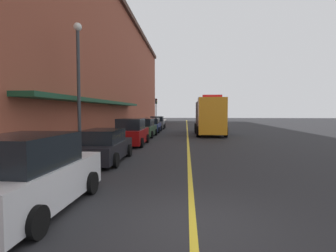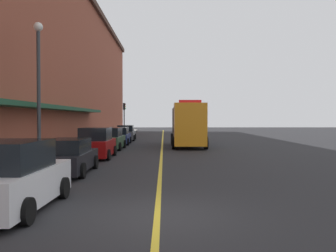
% 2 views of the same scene
% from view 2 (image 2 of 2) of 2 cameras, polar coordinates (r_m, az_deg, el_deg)
% --- Properties ---
extents(ground_plane, '(112.00, 112.00, 0.00)m').
position_cam_2_polar(ground_plane, '(33.96, -0.92, -2.80)').
color(ground_plane, '#232326').
extents(sidewalk_left, '(2.40, 70.00, 0.15)m').
position_cam_2_polar(sidewalk_left, '(34.55, -11.27, -2.63)').
color(sidewalk_left, '#ADA8A0').
rests_on(sidewalk_left, ground).
extents(lane_center_stripe, '(0.16, 70.00, 0.01)m').
position_cam_2_polar(lane_center_stripe, '(33.96, -0.92, -2.79)').
color(lane_center_stripe, gold).
rests_on(lane_center_stripe, ground).
extents(brick_building_left, '(14.34, 64.00, 14.92)m').
position_cam_2_polar(brick_building_left, '(36.13, -24.01, 9.21)').
color(brick_building_left, brown).
rests_on(brick_building_left, ground).
extents(parked_car_0, '(2.21, 4.41, 1.85)m').
position_cam_2_polar(parked_car_0, '(10.33, -23.92, -7.63)').
color(parked_car_0, silver).
rests_on(parked_car_0, ground).
extents(parked_car_1, '(1.99, 4.49, 1.53)m').
position_cam_2_polar(parked_car_1, '(16.22, -15.61, -4.81)').
color(parked_car_1, black).
rests_on(parked_car_1, ground).
extents(parked_car_2, '(2.06, 4.15, 1.86)m').
position_cam_2_polar(parked_car_2, '(22.00, -11.45, -2.83)').
color(parked_car_2, maroon).
rests_on(parked_car_2, ground).
extents(parked_car_3, '(2.14, 4.32, 1.69)m').
position_cam_2_polar(parked_car_3, '(27.72, -9.30, -2.11)').
color(parked_car_3, '#2D5133').
rests_on(parked_car_3, ground).
extents(parked_car_4, '(2.13, 4.36, 1.58)m').
position_cam_2_polar(parked_car_4, '(32.87, -7.93, -1.64)').
color(parked_car_4, navy).
rests_on(parked_car_4, ground).
extents(parked_car_5, '(2.15, 4.95, 1.65)m').
position_cam_2_polar(parked_car_5, '(38.76, -6.77, -1.14)').
color(parked_car_5, '#595B60').
rests_on(parked_car_5, ground).
extents(utility_truck, '(2.79, 8.02, 3.81)m').
position_cam_2_polar(utility_truck, '(30.29, 3.17, 0.13)').
color(utility_truck, orange).
rests_on(utility_truck, ground).
extents(parking_meter_0, '(0.14, 0.18, 1.33)m').
position_cam_2_polar(parking_meter_0, '(29.46, -11.43, -1.39)').
color(parking_meter_0, '#4C4C51').
rests_on(parking_meter_0, sidewalk_left).
extents(parking_meter_1, '(0.14, 0.18, 1.33)m').
position_cam_2_polar(parking_meter_1, '(38.66, -8.84, -0.74)').
color(parking_meter_1, '#4C4C51').
rests_on(parking_meter_1, sidewalk_left).
extents(street_lamp_left, '(0.44, 0.44, 6.94)m').
position_cam_2_polar(street_lamp_left, '(18.55, -20.06, 7.29)').
color(street_lamp_left, '#33383D').
rests_on(street_lamp_left, sidewalk_left).
extents(traffic_light_near, '(0.38, 0.36, 4.30)m').
position_cam_2_polar(traffic_light_near, '(48.91, -7.04, 2.16)').
color(traffic_light_near, '#232326').
rests_on(traffic_light_near, sidewalk_left).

